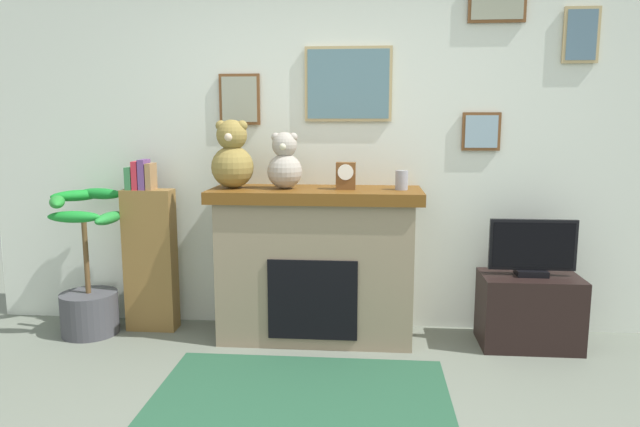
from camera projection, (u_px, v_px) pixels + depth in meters
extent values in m
cube|color=silver|center=(337.00, 150.00, 4.20)|extent=(5.20, 0.12, 2.60)
cube|color=tan|center=(348.00, 84.00, 4.04)|extent=(0.61, 0.02, 0.52)
cube|color=slate|center=(348.00, 84.00, 4.03)|extent=(0.57, 0.00, 0.48)
cube|color=brown|center=(240.00, 99.00, 4.12)|extent=(0.29, 0.02, 0.36)
cube|color=gray|center=(239.00, 99.00, 4.11)|extent=(0.25, 0.00, 0.32)
cube|color=tan|center=(581.00, 35.00, 3.86)|extent=(0.24, 0.02, 0.37)
cube|color=slate|center=(582.00, 35.00, 3.85)|extent=(0.20, 0.00, 0.33)
cube|color=brown|center=(497.00, 2.00, 3.87)|extent=(0.38, 0.02, 0.27)
cube|color=gray|center=(498.00, 2.00, 3.86)|extent=(0.34, 0.00, 0.23)
cube|color=brown|center=(481.00, 132.00, 4.02)|extent=(0.26, 0.02, 0.26)
cube|color=#839FAE|center=(482.00, 132.00, 4.00)|extent=(0.22, 0.00, 0.22)
cube|color=#86745B|center=(316.00, 269.00, 4.03)|extent=(1.31, 0.51, 0.97)
cube|color=brown|center=(316.00, 194.00, 3.94)|extent=(1.43, 0.57, 0.08)
cube|color=black|center=(312.00, 300.00, 3.79)|extent=(0.59, 0.02, 0.54)
cube|color=brown|center=(151.00, 260.00, 4.18)|extent=(0.36, 0.16, 1.03)
cube|color=#357345|center=(131.00, 178.00, 4.09)|extent=(0.04, 0.13, 0.16)
cube|color=#BC2737|center=(137.00, 175.00, 4.08)|extent=(0.04, 0.13, 0.20)
cube|color=#603B76|center=(144.00, 175.00, 4.08)|extent=(0.05, 0.13, 0.21)
cube|color=#946D45|center=(151.00, 176.00, 4.08)|extent=(0.04, 0.13, 0.19)
cylinder|color=#3F3F44|center=(90.00, 313.00, 4.14)|extent=(0.40, 0.40, 0.30)
cylinder|color=brown|center=(86.00, 253.00, 4.07)|extent=(0.04, 0.04, 0.58)
ellipsoid|color=#217E30|center=(109.00, 218.00, 4.00)|extent=(0.12, 0.36, 0.08)
ellipsoid|color=#167828|center=(100.00, 194.00, 4.19)|extent=(0.37, 0.17, 0.08)
ellipsoid|color=#158227|center=(77.00, 196.00, 4.16)|extent=(0.35, 0.30, 0.08)
ellipsoid|color=#23822C|center=(57.00, 202.00, 3.95)|extent=(0.25, 0.37, 0.08)
ellipsoid|color=#19822A|center=(74.00, 217.00, 3.88)|extent=(0.36, 0.12, 0.08)
cube|color=black|center=(529.00, 311.00, 3.90)|extent=(0.65, 0.40, 0.49)
cube|color=black|center=(531.00, 273.00, 3.86)|extent=(0.20, 0.14, 0.04)
cube|color=black|center=(533.00, 245.00, 3.83)|extent=(0.57, 0.03, 0.34)
cube|color=black|center=(533.00, 245.00, 3.81)|extent=(0.53, 0.00, 0.30)
cube|color=#214A32|center=(301.00, 398.00, 3.18)|extent=(1.65, 1.12, 0.01)
cylinder|color=gray|center=(402.00, 180.00, 3.86)|extent=(0.09, 0.09, 0.13)
cube|color=brown|center=(346.00, 176.00, 3.88)|extent=(0.13, 0.09, 0.18)
cylinder|color=white|center=(346.00, 172.00, 3.83)|extent=(0.10, 0.01, 0.10)
sphere|color=olive|center=(233.00, 167.00, 3.94)|extent=(0.29, 0.29, 0.29)
sphere|color=olive|center=(232.00, 135.00, 3.91)|extent=(0.21, 0.21, 0.21)
sphere|color=olive|center=(221.00, 126.00, 3.90)|extent=(0.07, 0.07, 0.07)
sphere|color=olive|center=(242.00, 126.00, 3.89)|extent=(0.07, 0.07, 0.07)
sphere|color=beige|center=(229.00, 137.00, 3.83)|extent=(0.06, 0.06, 0.06)
sphere|color=#9E9589|center=(285.00, 171.00, 3.91)|extent=(0.24, 0.24, 0.24)
sphere|color=#9E9589|center=(284.00, 145.00, 3.89)|extent=(0.17, 0.17, 0.17)
sphere|color=#9E9589|center=(276.00, 137.00, 3.88)|extent=(0.06, 0.06, 0.06)
sphere|color=#9E9589|center=(293.00, 137.00, 3.87)|extent=(0.06, 0.06, 0.06)
sphere|color=beige|center=(283.00, 147.00, 3.82)|extent=(0.05, 0.05, 0.05)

